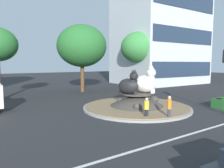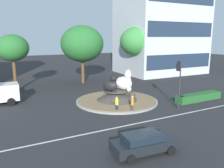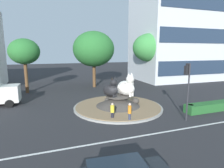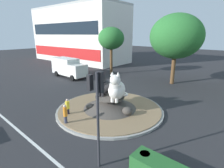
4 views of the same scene
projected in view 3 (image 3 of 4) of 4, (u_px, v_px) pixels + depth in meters
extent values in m
plane|color=#28282B|center=(118.00, 108.00, 21.27)|extent=(160.00, 160.00, 0.00)
cube|color=silver|center=(152.00, 134.00, 14.51)|extent=(112.00, 0.20, 0.01)
cylinder|color=gray|center=(118.00, 107.00, 21.25)|extent=(9.97, 9.97, 0.18)
cylinder|color=#846B4C|center=(118.00, 106.00, 21.23)|extent=(9.57, 9.57, 0.07)
cone|color=#423D38|center=(118.00, 101.00, 21.13)|extent=(4.96, 4.96, 1.15)
cylinder|color=#423D38|center=(118.00, 96.00, 21.03)|extent=(2.73, 2.73, 0.12)
ellipsoid|color=#423D38|center=(135.00, 101.00, 21.77)|extent=(0.91, 0.86, 0.73)
ellipsoid|color=#423D38|center=(107.00, 100.00, 22.37)|extent=(0.73, 0.61, 0.58)
ellipsoid|color=#423D38|center=(113.00, 108.00, 19.37)|extent=(0.75, 0.66, 0.60)
ellipsoid|color=black|center=(110.00, 90.00, 20.68)|extent=(1.96, 2.29, 1.41)
cylinder|color=black|center=(113.00, 89.00, 20.38)|extent=(1.23, 1.23, 0.88)
sphere|color=black|center=(114.00, 82.00, 20.15)|extent=(0.78, 0.78, 0.78)
torus|color=black|center=(107.00, 93.00, 21.55)|extent=(1.15, 1.15, 0.18)
cone|color=black|center=(115.00, 78.00, 20.22)|extent=(0.43, 0.43, 0.32)
cone|color=black|center=(112.00, 78.00, 19.92)|extent=(0.43, 0.43, 0.32)
cylinder|color=black|center=(116.00, 95.00, 20.40)|extent=(0.25, 0.25, 0.35)
cylinder|color=black|center=(114.00, 96.00, 20.17)|extent=(0.25, 0.25, 0.35)
ellipsoid|color=silver|center=(126.00, 88.00, 21.12)|extent=(2.28, 2.67, 1.65)
cylinder|color=silver|center=(129.00, 87.00, 20.77)|extent=(1.43, 1.43, 1.03)
sphere|color=silver|center=(130.00, 79.00, 20.50)|extent=(0.91, 0.91, 0.91)
torus|color=silver|center=(122.00, 92.00, 22.14)|extent=(1.25, 1.25, 0.21)
cone|color=silver|center=(132.00, 74.00, 20.58)|extent=(0.49, 0.49, 0.37)
cone|color=silver|center=(129.00, 75.00, 20.23)|extent=(0.49, 0.49, 0.37)
cylinder|color=silver|center=(132.00, 94.00, 20.79)|extent=(0.29, 0.29, 0.41)
cylinder|color=silver|center=(130.00, 95.00, 20.53)|extent=(0.29, 0.29, 0.41)
cylinder|color=#2D2D33|center=(188.00, 93.00, 16.86)|extent=(0.14, 0.14, 5.29)
cube|color=black|center=(188.00, 69.00, 16.68)|extent=(0.35, 0.28, 1.05)
sphere|color=red|center=(187.00, 66.00, 16.70)|extent=(0.18, 0.18, 0.18)
sphere|color=#392706|center=(187.00, 69.00, 16.75)|extent=(0.18, 0.18, 0.18)
sphere|color=black|center=(187.00, 73.00, 16.81)|extent=(0.18, 0.18, 0.18)
cube|color=black|center=(186.00, 70.00, 16.30)|extent=(0.23, 0.30, 0.80)
cube|color=silver|center=(177.00, 9.00, 40.61)|extent=(17.39, 13.10, 30.86)
cube|color=#233347|center=(194.00, 68.00, 36.77)|extent=(16.13, 0.39, 2.81)
cube|color=#233347|center=(196.00, 36.00, 35.68)|extent=(16.13, 0.39, 2.81)
cube|color=#233347|center=(199.00, 1.00, 34.60)|extent=(16.13, 0.39, 2.81)
cube|color=#235B28|center=(212.00, 106.00, 20.18)|extent=(6.73, 1.20, 0.90)
cylinder|color=brown|center=(94.00, 76.00, 33.16)|extent=(0.55, 0.55, 3.84)
ellipsoid|color=#286B2D|center=(94.00, 49.00, 32.32)|extent=(7.14, 7.14, 6.07)
cylinder|color=brown|center=(148.00, 72.00, 37.53)|extent=(0.51, 0.51, 4.43)
ellipsoid|color=#3D8E42|center=(149.00, 48.00, 36.69)|extent=(6.47, 6.47, 5.50)
cylinder|color=brown|center=(26.00, 78.00, 28.45)|extent=(0.48, 0.48, 4.50)
ellipsoid|color=#286B2D|center=(24.00, 51.00, 27.74)|extent=(4.49, 4.49, 3.81)
cylinder|color=#33384C|center=(130.00, 118.00, 16.84)|extent=(0.24, 0.24, 0.84)
cylinder|color=orange|center=(130.00, 110.00, 16.71)|extent=(0.32, 0.32, 0.73)
sphere|color=beige|center=(130.00, 104.00, 16.62)|extent=(0.24, 0.24, 0.24)
cylinder|color=black|center=(112.00, 116.00, 17.42)|extent=(0.28, 0.28, 0.76)
cylinder|color=yellow|center=(112.00, 109.00, 17.30)|extent=(0.37, 0.37, 0.66)
sphere|color=beige|center=(112.00, 104.00, 17.22)|extent=(0.22, 0.22, 0.22)
cube|color=silver|center=(10.00, 93.00, 22.22)|extent=(2.16, 2.45, 1.92)
cylinder|color=black|center=(13.00, 99.00, 23.53)|extent=(0.91, 0.32, 0.90)
cylinder|color=black|center=(9.00, 104.00, 21.29)|extent=(0.91, 0.32, 0.90)
cylinder|color=#2D4233|center=(191.00, 109.00, 19.32)|extent=(0.56, 0.56, 0.90)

